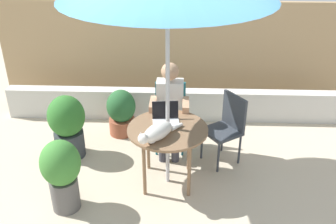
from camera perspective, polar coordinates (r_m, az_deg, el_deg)
ground_plane at (r=4.63m, az=-0.05°, el=-10.28°), size 14.00×14.00×0.00m
fence_back at (r=6.20m, az=0.82°, el=8.85°), size 5.61×0.08×1.66m
planter_wall_low at (r=5.83m, az=0.59°, el=1.16°), size 5.05×0.20×0.47m
patio_table at (r=4.25m, az=-0.06°, el=-3.28°), size 0.90×0.90×0.73m
chair_occupied at (r=5.02m, az=0.33°, el=0.19°), size 0.40×0.40×0.89m
chair_empty at (r=4.78m, az=8.92°, el=-1.74°), size 0.56×0.56×0.89m
person_seated at (r=4.80m, az=0.27°, el=1.10°), size 0.48×0.48×1.23m
laptop at (r=4.33m, az=-0.37°, el=-0.59°), size 0.33×0.29×0.21m
cat at (r=3.97m, az=-1.76°, el=-3.12°), size 0.46×0.52×0.17m
potted_plant_near_fence at (r=5.42m, az=-7.02°, el=0.03°), size 0.41×0.41×0.67m
potted_plant_by_chair at (r=4.13m, az=-15.69°, el=-8.63°), size 0.42×0.42×0.84m
potted_plant_corner at (r=4.99m, az=-14.89°, el=-1.83°), size 0.47×0.47×0.86m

